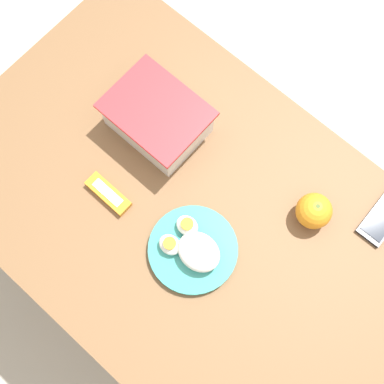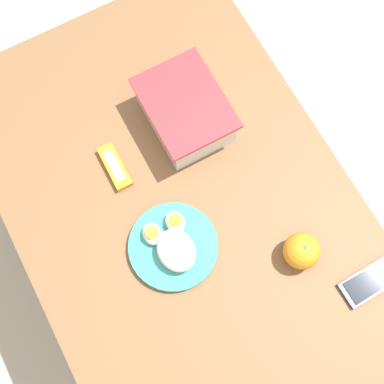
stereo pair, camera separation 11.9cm
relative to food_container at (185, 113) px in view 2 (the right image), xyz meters
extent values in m
plane|color=#B2A899|center=(0.23, -0.11, -0.81)|extent=(10.00, 10.00, 0.00)
cube|color=brown|center=(0.23, -0.11, -0.06)|extent=(1.22, 0.74, 0.03)
cylinder|color=brown|center=(-0.33, -0.42, -0.44)|extent=(0.05, 0.05, 0.73)
cylinder|color=brown|center=(-0.33, 0.21, -0.44)|extent=(0.05, 0.05, 0.73)
cube|color=white|center=(0.00, 0.00, 0.00)|extent=(0.21, 0.16, 0.09)
cube|color=#CCBC84|center=(0.00, 0.00, -0.02)|extent=(0.19, 0.14, 0.05)
cube|color=red|center=(0.00, 0.00, 0.05)|extent=(0.22, 0.17, 0.01)
ellipsoid|color=gray|center=(-0.06, 0.00, 0.01)|extent=(0.06, 0.05, 0.02)
ellipsoid|color=gray|center=(0.06, 0.00, 0.00)|extent=(0.05, 0.05, 0.03)
sphere|color=orange|center=(0.40, 0.07, 0.00)|extent=(0.08, 0.08, 0.08)
cylinder|color=#4C662D|center=(0.40, 0.07, 0.04)|extent=(0.01, 0.01, 0.00)
cylinder|color=teal|center=(0.26, -0.17, -0.03)|extent=(0.20, 0.20, 0.02)
ellipsoid|color=white|center=(0.27, -0.17, 0.00)|extent=(0.10, 0.08, 0.05)
ellipsoid|color=white|center=(0.22, -0.20, -0.01)|extent=(0.05, 0.04, 0.03)
cylinder|color=#F4A823|center=(0.22, -0.20, 0.01)|extent=(0.03, 0.03, 0.01)
ellipsoid|color=white|center=(0.22, -0.14, -0.01)|extent=(0.05, 0.04, 0.03)
cylinder|color=#F4A823|center=(0.22, -0.14, 0.01)|extent=(0.03, 0.03, 0.01)
cube|color=orange|center=(0.03, -0.20, -0.03)|extent=(0.11, 0.04, 0.02)
cube|color=white|center=(0.03, -0.20, -0.02)|extent=(0.08, 0.02, 0.00)
cube|color=#232328|center=(0.53, 0.17, -0.04)|extent=(0.06, 0.14, 0.01)
cube|color=black|center=(0.53, 0.17, -0.03)|extent=(0.05, 0.12, 0.00)
camera|label=1|loc=(0.40, -0.33, 1.12)|focal=50.00mm
camera|label=2|loc=(0.47, -0.24, 1.12)|focal=50.00mm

